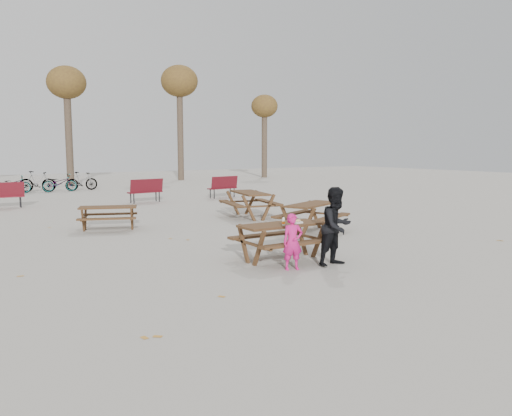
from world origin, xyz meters
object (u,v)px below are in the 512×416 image
main_picnic_table (282,232)px  child (293,242)px  food_tray (298,223)px  soda_bottle (284,222)px  adult (336,226)px  picnic_table_east (311,218)px  picnic_table_far (250,205)px  picnic_table_north (108,218)px

main_picnic_table → child: size_ratio=1.65×
food_tray → soda_bottle: 0.43m
adult → picnic_table_east: size_ratio=0.84×
food_tray → adult: adult is taller
main_picnic_table → picnic_table_far: 6.51m
main_picnic_table → food_tray: (0.31, -0.16, 0.21)m
adult → picnic_table_north: 7.29m
main_picnic_table → child: 0.86m
soda_bottle → adult: adult is taller
soda_bottle → child: size_ratio=0.16×
child → picnic_table_north: 6.83m
picnic_table_north → soda_bottle: bearing=-52.3°
soda_bottle → child: 0.67m
picnic_table_east → picnic_table_far: size_ratio=0.93×
picnic_table_far → picnic_table_north: bearing=102.7°
adult → picnic_table_far: adult is taller
food_tray → soda_bottle: (-0.42, -0.07, 0.05)m
food_tray → adult: 0.88m
adult → picnic_table_north: adult is taller
adult → picnic_table_north: bearing=104.1°
food_tray → adult: bearing=-66.8°
main_picnic_table → child: bearing=-110.8°
food_tray → picnic_table_far: (2.53, 6.02, -0.36)m
main_picnic_table → picnic_table_far: bearing=64.2°
child → soda_bottle: bearing=90.7°
soda_bottle → adult: size_ratio=0.11×
main_picnic_table → picnic_table_north: size_ratio=1.14×
food_tray → adult: (0.35, -0.81, -0.00)m
picnic_table_east → main_picnic_table: bearing=-162.0°
main_picnic_table → soda_bottle: soda_bottle is taller
child → picnic_table_north: size_ratio=0.69×
child → picnic_table_east: 4.43m
main_picnic_table → adult: adult is taller
soda_bottle → picnic_table_north: size_ratio=0.11×
child → picnic_table_east: (3.04, 3.22, -0.14)m
food_tray → adult: size_ratio=0.11×
main_picnic_table → picnic_table_far: (2.84, 5.86, -0.15)m
main_picnic_table → picnic_table_east: size_ratio=0.96×
soda_bottle → picnic_table_far: (2.95, 6.09, -0.41)m
food_tray → picnic_table_east: size_ratio=0.10×
child → picnic_table_far: 7.36m
main_picnic_table → soda_bottle: size_ratio=10.59×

